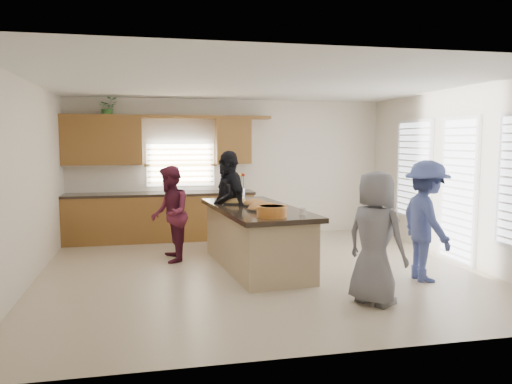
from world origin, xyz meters
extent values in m
plane|color=#BBA88B|center=(0.00, 0.00, 0.00)|extent=(6.50, 6.50, 0.00)
cube|color=silver|center=(0.00, 3.00, 1.40)|extent=(6.50, 0.02, 2.80)
cube|color=silver|center=(0.00, -3.00, 1.40)|extent=(6.50, 0.02, 2.80)
cube|color=silver|center=(-3.25, 0.00, 1.40)|extent=(0.02, 6.00, 2.80)
cube|color=silver|center=(3.25, 0.00, 1.40)|extent=(0.02, 6.00, 2.80)
cube|color=white|center=(0.00, 0.00, 2.80)|extent=(6.50, 6.00, 0.02)
cube|color=brown|center=(-1.43, 2.69, 0.45)|extent=(3.65, 0.62, 0.90)
cube|color=black|center=(-1.43, 2.69, 0.93)|extent=(3.70, 0.65, 0.05)
cube|color=brown|center=(-2.50, 2.82, 1.95)|extent=(1.50, 0.36, 0.90)
cube|color=brown|center=(0.05, 2.82, 1.95)|extent=(0.70, 0.36, 0.90)
cube|color=brown|center=(-1.23, 2.82, 2.43)|extent=(4.05, 0.40, 0.06)
cube|color=brown|center=(-1.00, 2.96, 1.48)|extent=(1.35, 0.08, 0.85)
cube|color=white|center=(3.22, 1.30, 1.42)|extent=(0.06, 1.10, 1.75)
cube|color=white|center=(3.22, -0.10, 1.17)|extent=(0.06, 0.85, 2.25)
cube|color=tan|center=(-0.03, 0.25, 0.44)|extent=(1.25, 2.59, 0.88)
cube|color=black|center=(-0.03, 0.25, 0.92)|extent=(1.42, 2.80, 0.07)
cube|color=black|center=(-0.03, 0.25, 0.04)|extent=(1.17, 2.50, 0.08)
cylinder|color=black|center=(0.00, -0.13, 0.96)|extent=(0.50, 0.50, 0.02)
ellipsoid|color=#BA723A|center=(0.00, -0.13, 0.98)|extent=(0.45, 0.45, 0.20)
cylinder|color=black|center=(-0.01, 0.43, 0.96)|extent=(0.40, 0.40, 0.02)
ellipsoid|color=#BA723A|center=(-0.01, 0.43, 0.98)|extent=(0.36, 0.36, 0.16)
cylinder|color=black|center=(-0.27, 0.76, 0.96)|extent=(0.41, 0.41, 0.02)
ellipsoid|color=#DBB55D|center=(-0.27, 0.76, 0.98)|extent=(0.37, 0.37, 0.17)
cylinder|color=orange|center=(-0.02, -0.76, 1.02)|extent=(0.41, 0.41, 0.15)
cylinder|color=beige|center=(-0.02, -0.76, 1.08)|extent=(0.33, 0.33, 0.04)
cylinder|color=white|center=(0.42, -0.73, 1.00)|extent=(0.08, 0.08, 0.10)
cylinder|color=#977CB4|center=(-0.15, 1.05, 0.97)|extent=(0.20, 0.20, 0.05)
cylinder|color=silver|center=(-0.02, 1.50, 1.04)|extent=(0.12, 0.12, 0.17)
imported|color=#3E7F33|center=(-2.37, 2.82, 2.59)|extent=(0.41, 0.38, 0.39)
imported|color=black|center=(-0.41, 0.84, 0.85)|extent=(0.47, 0.66, 1.71)
imported|color=maroon|center=(-1.31, 0.92, 0.78)|extent=(0.60, 0.77, 1.57)
imported|color=black|center=(-0.35, 0.84, 0.90)|extent=(0.65, 1.13, 1.81)
imported|color=#404D8C|center=(2.16, -0.95, 0.85)|extent=(0.69, 1.13, 1.70)
imported|color=slate|center=(1.01, -1.74, 0.81)|extent=(0.84, 0.94, 1.62)
camera|label=1|loc=(-1.63, -7.20, 1.98)|focal=35.00mm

